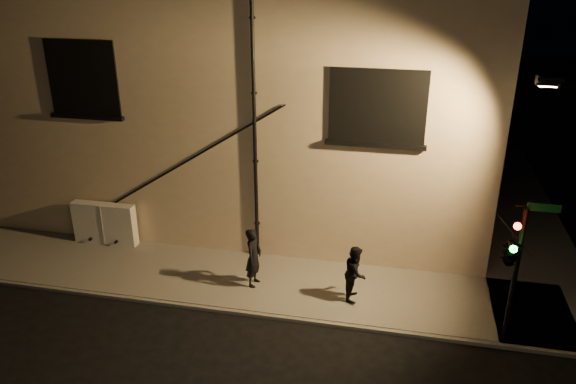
% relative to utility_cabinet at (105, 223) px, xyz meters
% --- Properties ---
extents(ground, '(90.00, 90.00, 0.00)m').
position_rel_utility_cabinet_xyz_m(ground, '(6.78, -2.70, -0.80)').
color(ground, black).
extents(sidewalk, '(21.00, 16.00, 0.12)m').
position_rel_utility_cabinet_xyz_m(sidewalk, '(8.00, 1.69, -0.74)').
color(sidewalk, slate).
rests_on(sidewalk, ground).
extents(building, '(16.20, 12.23, 8.80)m').
position_rel_utility_cabinet_xyz_m(building, '(3.78, 6.29, 3.60)').
color(building, beige).
rests_on(building, ground).
extents(utility_cabinet, '(2.08, 0.35, 1.37)m').
position_rel_utility_cabinet_xyz_m(utility_cabinet, '(0.00, 0.00, 0.00)').
color(utility_cabinet, white).
rests_on(utility_cabinet, sidewalk).
extents(pedestrian_a, '(0.49, 0.68, 1.73)m').
position_rel_utility_cabinet_xyz_m(pedestrian_a, '(5.32, -1.43, 0.18)').
color(pedestrian_a, black).
rests_on(pedestrian_a, sidewalk).
extents(pedestrian_b, '(0.62, 0.78, 1.55)m').
position_rel_utility_cabinet_xyz_m(pedestrian_b, '(8.16, -1.52, 0.09)').
color(pedestrian_b, black).
rests_on(pedestrian_b, sidewalk).
extents(traffic_signal, '(1.34, 2.10, 3.55)m').
position_rel_utility_cabinet_xyz_m(traffic_signal, '(11.73, -2.51, 1.71)').
color(traffic_signal, black).
rests_on(traffic_signal, sidewalk).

